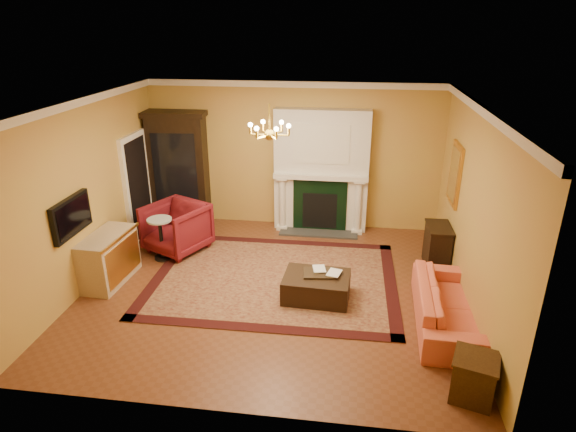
% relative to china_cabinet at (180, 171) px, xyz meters
% --- Properties ---
extents(floor, '(6.00, 5.50, 0.02)m').
position_rel_china_cabinet_xyz_m(floor, '(2.36, -2.49, -1.16)').
color(floor, brown).
rests_on(floor, ground).
extents(ceiling, '(6.00, 5.50, 0.02)m').
position_rel_china_cabinet_xyz_m(ceiling, '(2.36, -2.49, 1.86)').
color(ceiling, white).
rests_on(ceiling, wall_back).
extents(wall_back, '(6.00, 0.02, 3.00)m').
position_rel_china_cabinet_xyz_m(wall_back, '(2.36, 0.27, 0.35)').
color(wall_back, '#BB8643').
rests_on(wall_back, floor).
extents(wall_front, '(6.00, 0.02, 3.00)m').
position_rel_china_cabinet_xyz_m(wall_front, '(2.36, -5.25, 0.35)').
color(wall_front, '#BB8643').
rests_on(wall_front, floor).
extents(wall_left, '(0.02, 5.50, 3.00)m').
position_rel_china_cabinet_xyz_m(wall_left, '(-0.65, -2.49, 0.35)').
color(wall_left, '#BB8643').
rests_on(wall_left, floor).
extents(wall_right, '(0.02, 5.50, 3.00)m').
position_rel_china_cabinet_xyz_m(wall_right, '(5.37, -2.49, 0.35)').
color(wall_right, '#BB8643').
rests_on(wall_right, floor).
extents(fireplace, '(1.90, 0.70, 2.50)m').
position_rel_china_cabinet_xyz_m(fireplace, '(2.96, 0.08, 0.04)').
color(fireplace, silver).
rests_on(fireplace, wall_back).
extents(crown_molding, '(6.00, 5.50, 0.12)m').
position_rel_china_cabinet_xyz_m(crown_molding, '(2.36, -1.53, 1.79)').
color(crown_molding, white).
rests_on(crown_molding, ceiling).
extents(doorway, '(0.08, 1.05, 2.10)m').
position_rel_china_cabinet_xyz_m(doorway, '(-0.59, -0.79, -0.11)').
color(doorway, white).
rests_on(doorway, wall_left).
extents(tv_panel, '(0.09, 0.95, 0.58)m').
position_rel_china_cabinet_xyz_m(tv_panel, '(-0.58, -3.09, 0.20)').
color(tv_panel, black).
rests_on(tv_panel, wall_left).
extents(gilt_mirror, '(0.06, 0.76, 1.05)m').
position_rel_china_cabinet_xyz_m(gilt_mirror, '(5.33, -1.09, 0.50)').
color(gilt_mirror, gold).
rests_on(gilt_mirror, wall_right).
extents(chandelier, '(0.63, 0.55, 0.53)m').
position_rel_china_cabinet_xyz_m(chandelier, '(2.36, -2.49, 1.46)').
color(chandelier, gold).
rests_on(chandelier, ceiling).
extents(oriental_rug, '(4.15, 3.13, 0.02)m').
position_rel_china_cabinet_xyz_m(oriental_rug, '(2.35, -2.19, -1.14)').
color(oriental_rug, '#42100E').
rests_on(oriental_rug, floor).
extents(china_cabinet, '(1.18, 0.60, 2.30)m').
position_rel_china_cabinet_xyz_m(china_cabinet, '(0.00, 0.00, 0.00)').
color(china_cabinet, black).
rests_on(china_cabinet, floor).
extents(wingback_armchair, '(1.30, 1.27, 1.02)m').
position_rel_china_cabinet_xyz_m(wingback_armchair, '(0.36, -1.36, -0.64)').
color(wingback_armchair, maroon).
rests_on(wingback_armchair, floor).
extents(pedestal_table, '(0.44, 0.44, 0.79)m').
position_rel_china_cabinet_xyz_m(pedestal_table, '(0.20, -1.73, -0.69)').
color(pedestal_table, black).
rests_on(pedestal_table, floor).
extents(commode, '(0.60, 1.16, 0.84)m').
position_rel_china_cabinet_xyz_m(commode, '(-0.37, -2.63, -0.73)').
color(commode, '#C8B292').
rests_on(commode, floor).
extents(coral_sofa, '(0.69, 2.10, 0.81)m').
position_rel_china_cabinet_xyz_m(coral_sofa, '(5.01, -3.14, -0.74)').
color(coral_sofa, '#D54B43').
rests_on(coral_sofa, floor).
extents(end_table, '(0.57, 0.57, 0.53)m').
position_rel_china_cabinet_xyz_m(end_table, '(5.08, -4.63, -0.89)').
color(end_table, '#37230F').
rests_on(end_table, floor).
extents(console_table, '(0.39, 0.67, 0.74)m').
position_rel_china_cabinet_xyz_m(console_table, '(5.14, -1.33, -0.78)').
color(console_table, black).
rests_on(console_table, floor).
extents(leather_ottoman, '(1.06, 0.80, 0.38)m').
position_rel_china_cabinet_xyz_m(leather_ottoman, '(3.12, -2.71, -0.94)').
color(leather_ottoman, black).
rests_on(leather_ottoman, oriental_rug).
extents(ottoman_tray, '(0.51, 0.42, 0.03)m').
position_rel_china_cabinet_xyz_m(ottoman_tray, '(3.14, -2.64, -0.74)').
color(ottoman_tray, black).
rests_on(ottoman_tray, leather_ottoman).
extents(book_a, '(0.19, 0.06, 0.26)m').
position_rel_china_cabinet_xyz_m(book_a, '(3.05, -2.58, -0.59)').
color(book_a, gray).
rests_on(book_a, ottoman_tray).
extents(book_b, '(0.20, 0.07, 0.27)m').
position_rel_china_cabinet_xyz_m(book_b, '(3.29, -2.63, -0.59)').
color(book_b, gray).
rests_on(book_b, ottoman_tray).
extents(topiary_left, '(0.15, 0.15, 0.40)m').
position_rel_china_cabinet_xyz_m(topiary_left, '(2.42, 0.04, 0.30)').
color(topiary_left, gray).
rests_on(topiary_left, fireplace).
extents(topiary_right, '(0.14, 0.14, 0.38)m').
position_rel_china_cabinet_xyz_m(topiary_right, '(3.52, 0.04, 0.29)').
color(topiary_right, gray).
rests_on(topiary_right, fireplace).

